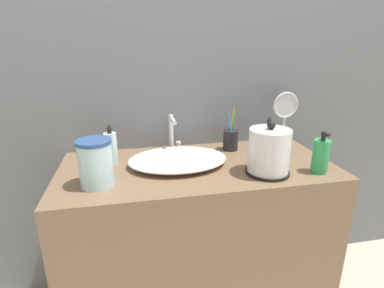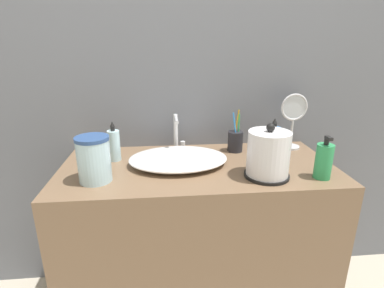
{
  "view_description": "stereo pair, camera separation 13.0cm",
  "coord_description": "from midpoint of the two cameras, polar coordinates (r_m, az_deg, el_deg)",
  "views": [
    {
      "loc": [
        -0.27,
        -0.93,
        1.32
      ],
      "look_at": [
        -0.03,
        0.28,
        0.9
      ],
      "focal_mm": 28.0,
      "sensor_mm": 36.0,
      "label": 1
    },
    {
      "loc": [
        -0.14,
        -0.95,
        1.32
      ],
      "look_at": [
        -0.03,
        0.28,
        0.9
      ],
      "focal_mm": 28.0,
      "sensor_mm": 36.0,
      "label": 2
    }
  ],
  "objects": [
    {
      "name": "wall_back",
      "position": [
        1.53,
        -3.91,
        17.85
      ],
      "size": [
        6.0,
        0.04,
        2.6
      ],
      "color": "slate",
      "rests_on": "ground_plane"
    },
    {
      "name": "vanity_counter",
      "position": [
        1.54,
        -1.54,
        -17.95
      ],
      "size": [
        1.21,
        0.56,
        0.8
      ],
      "color": "brown",
      "rests_on": "ground_plane"
    },
    {
      "name": "sink_basin",
      "position": [
        1.34,
        -5.51,
        -2.94
      ],
      "size": [
        0.44,
        0.31,
        0.05
      ],
      "color": "white",
      "rests_on": "vanity_counter"
    },
    {
      "name": "faucet",
      "position": [
        1.49,
        -6.19,
        2.44
      ],
      "size": [
        0.06,
        0.15,
        0.18
      ],
      "color": "silver",
      "rests_on": "vanity_counter"
    },
    {
      "name": "electric_kettle",
      "position": [
        1.25,
        11.57,
        -1.74
      ],
      "size": [
        0.18,
        0.18,
        0.22
      ],
      "color": "black",
      "rests_on": "vanity_counter"
    },
    {
      "name": "toothbrush_cup",
      "position": [
        1.52,
        4.95,
        0.82
      ],
      "size": [
        0.07,
        0.07,
        0.21
      ],
      "color": "#232328",
      "rests_on": "vanity_counter"
    },
    {
      "name": "lotion_bottle",
      "position": [
        1.32,
        20.78,
        -2.19
      ],
      "size": [
        0.07,
        0.07,
        0.18
      ],
      "color": "#2D9956",
      "rests_on": "vanity_counter"
    },
    {
      "name": "shampoo_bottle",
      "position": [
        1.49,
        11.89,
        1.02
      ],
      "size": [
        0.06,
        0.06,
        0.19
      ],
      "color": "#3370B7",
      "rests_on": "vanity_counter"
    },
    {
      "name": "mouthwash_bottle",
      "position": [
        1.4,
        -17.8,
        -0.7
      ],
      "size": [
        0.06,
        0.06,
        0.19
      ],
      "color": "silver",
      "rests_on": "vanity_counter"
    },
    {
      "name": "vanity_mirror",
      "position": [
        1.62,
        15.05,
        5.24
      ],
      "size": [
        0.14,
        0.09,
        0.28
      ],
      "color": "silver",
      "rests_on": "vanity_counter"
    },
    {
      "name": "water_pitcher",
      "position": [
        1.2,
        -20.89,
        -3.46
      ],
      "size": [
        0.13,
        0.13,
        0.18
      ],
      "color": "#B2DBEA",
      "rests_on": "vanity_counter"
    }
  ]
}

